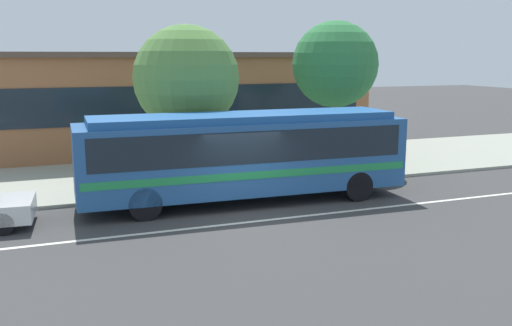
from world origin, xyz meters
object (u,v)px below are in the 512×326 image
object	(u,v)px
pedestrian_waiting_near_sign	(233,159)
street_tree_near_stop	(186,79)
street_tree_mid_block	(335,64)
pedestrian_walking_along_curb	(83,161)
transit_bus	(245,151)
pedestrian_standing_by_tree	(152,157)

from	to	relation	value
pedestrian_waiting_near_sign	street_tree_near_stop	distance (m)	3.48
street_tree_near_stop	street_tree_mid_block	bearing A→B (deg)	7.06
pedestrian_walking_along_curb	street_tree_mid_block	xyz separation A→B (m)	(10.53, 1.07, 3.28)
transit_bus	pedestrian_waiting_near_sign	bearing A→B (deg)	82.92
pedestrian_walking_along_curb	pedestrian_standing_by_tree	bearing A→B (deg)	2.75
pedestrian_waiting_near_sign	transit_bus	bearing A→B (deg)	-97.08
street_tree_mid_block	transit_bus	bearing A→B (deg)	-142.55
transit_bus	pedestrian_walking_along_curb	distance (m)	5.91
transit_bus	street_tree_near_stop	bearing A→B (deg)	106.88
pedestrian_waiting_near_sign	pedestrian_standing_by_tree	bearing A→B (deg)	153.82
street_tree_mid_block	pedestrian_waiting_near_sign	bearing A→B (deg)	-157.05
pedestrian_walking_along_curb	street_tree_near_stop	xyz separation A→B (m)	(3.85, 0.24, 2.81)
street_tree_near_stop	pedestrian_standing_by_tree	bearing A→B (deg)	-174.94
street_tree_near_stop	street_tree_mid_block	world-z (taller)	street_tree_mid_block
transit_bus	pedestrian_standing_by_tree	xyz separation A→B (m)	(-2.44, 3.36, -0.61)
pedestrian_walking_along_curb	street_tree_mid_block	size ratio (longest dim) A/B	0.29
pedestrian_walking_along_curb	street_tree_mid_block	distance (m)	11.09
pedestrian_waiting_near_sign	street_tree_mid_block	world-z (taller)	street_tree_mid_block
pedestrian_waiting_near_sign	pedestrian_standing_by_tree	size ratio (longest dim) A/B	0.97
transit_bus	pedestrian_waiting_near_sign	distance (m)	2.15
transit_bus	street_tree_near_stop	size ratio (longest dim) A/B	1.86
pedestrian_waiting_near_sign	pedestrian_walking_along_curb	distance (m)	5.30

